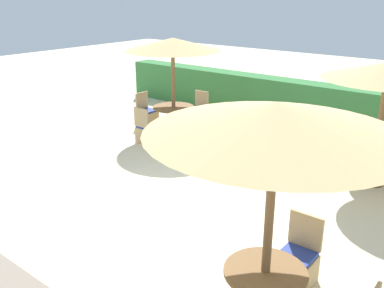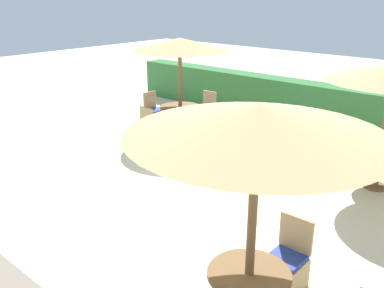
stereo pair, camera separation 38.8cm
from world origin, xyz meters
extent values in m
plane|color=beige|center=(0.00, 0.00, 0.00)|extent=(40.00, 40.00, 0.00)
cube|color=#387A3D|center=(0.00, 5.81, 0.62)|extent=(13.00, 0.70, 1.24)
cylinder|color=brown|center=(2.90, -1.72, 1.27)|extent=(0.10, 0.10, 2.55)
cone|color=tan|center=(2.90, -1.72, 2.47)|extent=(2.64, 2.64, 0.32)
cylinder|color=brown|center=(2.90, -1.72, 0.68)|extent=(0.94, 0.94, 0.04)
cube|color=tan|center=(2.88, -0.84, 0.20)|extent=(0.46, 0.46, 0.40)
cube|color=#233893|center=(2.88, -0.84, 0.43)|extent=(0.42, 0.42, 0.05)
cube|color=tan|center=(2.88, -0.63, 0.69)|extent=(0.46, 0.04, 0.48)
cylinder|color=brown|center=(2.69, 2.99, 1.17)|extent=(0.10, 0.10, 2.34)
cylinder|color=brown|center=(2.69, 2.99, 0.01)|extent=(0.48, 0.48, 0.03)
cylinder|color=brown|center=(2.69, 2.99, 0.35)|extent=(0.12, 0.12, 0.69)
cylinder|color=brown|center=(2.69, 2.99, 0.71)|extent=(1.19, 1.19, 0.04)
cube|color=tan|center=(1.67, 2.93, 0.20)|extent=(0.46, 0.46, 0.40)
cube|color=#233893|center=(1.67, 2.93, 0.43)|extent=(0.42, 0.42, 0.05)
cube|color=tan|center=(1.46, 2.93, 0.69)|extent=(0.04, 0.46, 0.48)
cylinder|color=brown|center=(-2.57, 3.03, 1.22)|extent=(0.10, 0.10, 2.43)
cone|color=tan|center=(-2.57, 3.03, 2.35)|extent=(2.48, 2.48, 0.32)
cylinder|color=brown|center=(-2.57, 3.03, 0.01)|extent=(0.48, 0.48, 0.03)
cylinder|color=brown|center=(-2.57, 3.03, 0.33)|extent=(0.12, 0.12, 0.67)
cylinder|color=brown|center=(-2.57, 3.03, 0.69)|extent=(1.12, 1.12, 0.04)
cube|color=tan|center=(-3.56, 3.03, 0.20)|extent=(0.46, 0.46, 0.40)
cube|color=#233893|center=(-3.56, 3.03, 0.43)|extent=(0.42, 0.42, 0.05)
cube|color=tan|center=(-3.77, 3.03, 0.69)|extent=(0.04, 0.46, 0.48)
cube|color=tan|center=(-2.54, 1.98, 0.20)|extent=(0.46, 0.46, 0.40)
cube|color=#233893|center=(-2.54, 1.98, 0.43)|extent=(0.42, 0.42, 0.05)
cube|color=tan|center=(-2.54, 1.77, 0.69)|extent=(0.46, 0.04, 0.48)
cube|color=tan|center=(-1.58, 2.99, 0.20)|extent=(0.46, 0.46, 0.40)
cube|color=#233893|center=(-1.58, 2.99, 0.43)|extent=(0.42, 0.42, 0.05)
cube|color=tan|center=(-1.37, 2.99, 0.69)|extent=(0.04, 0.46, 0.48)
cube|color=tan|center=(-2.54, 4.03, 0.20)|extent=(0.46, 0.46, 0.40)
cube|color=#233893|center=(-2.54, 4.03, 0.43)|extent=(0.42, 0.42, 0.05)
cube|color=tan|center=(-2.54, 4.24, 0.69)|extent=(0.46, 0.04, 0.48)
camera|label=1|loc=(4.75, -5.35, 3.63)|focal=40.00mm
camera|label=2|loc=(5.04, -5.10, 3.63)|focal=40.00mm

